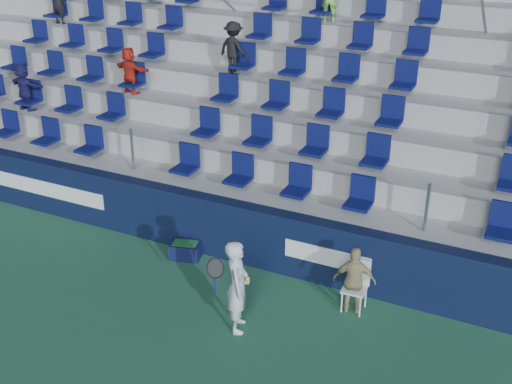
% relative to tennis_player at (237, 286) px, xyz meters
% --- Properties ---
extents(ground, '(70.00, 70.00, 0.00)m').
position_rel_tennis_player_xyz_m(ground, '(-0.63, -1.25, -0.81)').
color(ground, '#2A6342').
rests_on(ground, ground).
extents(sponsor_wall, '(24.00, 0.32, 1.20)m').
position_rel_tennis_player_xyz_m(sponsor_wall, '(-0.62, 1.90, -0.20)').
color(sponsor_wall, '#0E1633').
rests_on(sponsor_wall, ground).
extents(grandstand, '(24.00, 8.17, 6.63)m').
position_rel_tennis_player_xyz_m(grandstand, '(-0.63, 6.99, 1.33)').
color(grandstand, '#AAAAA5').
rests_on(grandstand, ground).
extents(tennis_player, '(0.70, 0.69, 1.60)m').
position_rel_tennis_player_xyz_m(tennis_player, '(0.00, 0.00, 0.00)').
color(tennis_player, silver).
rests_on(tennis_player, ground).
extents(line_judge_chair, '(0.41, 0.42, 0.90)m').
position_rel_tennis_player_xyz_m(line_judge_chair, '(1.53, 1.40, -0.29)').
color(line_judge_chair, white).
rests_on(line_judge_chair, ground).
extents(line_judge, '(0.76, 0.46, 1.22)m').
position_rel_tennis_player_xyz_m(line_judge, '(1.53, 1.25, -0.20)').
color(line_judge, tan).
rests_on(line_judge, ground).
extents(ball_bin, '(0.66, 0.51, 0.33)m').
position_rel_tennis_player_xyz_m(ball_bin, '(-1.92, 1.50, -0.63)').
color(ball_bin, '#0F1439').
rests_on(ball_bin, ground).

